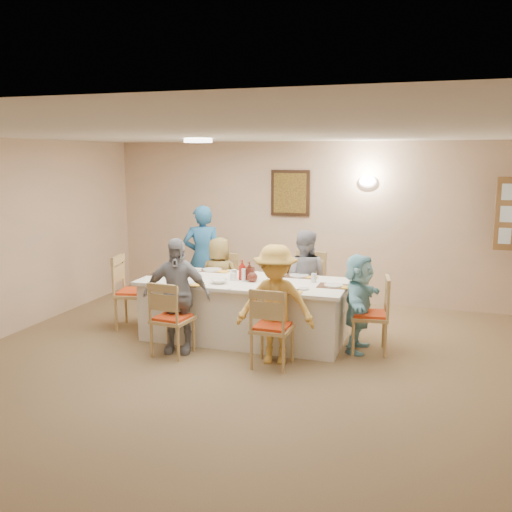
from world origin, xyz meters
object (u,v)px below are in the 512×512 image
(chair_right_end, at_px, (369,314))
(diner_back_right, at_px, (304,279))
(diner_front_right, at_px, (275,305))
(diner_right_end, at_px, (359,303))
(condiment_ketchup, at_px, (242,270))
(chair_left_end, at_px, (134,292))
(chair_front_left, at_px, (172,318))
(chair_back_left, at_px, (223,286))
(diner_front_left, at_px, (176,295))
(dining_table, at_px, (244,310))
(chair_front_right, at_px, (272,326))
(caregiver, at_px, (203,258))
(chair_back_right, at_px, (305,289))
(diner_back_left, at_px, (219,279))

(chair_right_end, height_order, diner_back_right, diner_back_right)
(diner_back_right, relative_size, diner_front_right, 0.99)
(diner_back_right, xyz_separation_m, diner_right_end, (0.82, -0.68, -0.08))
(condiment_ketchup, bearing_deg, chair_left_end, 179.96)
(chair_left_end, xyz_separation_m, diner_right_end, (2.97, 0.00, 0.09))
(chair_right_end, bearing_deg, chair_front_left, -78.26)
(chair_back_left, height_order, diner_front_left, diner_front_left)
(dining_table, relative_size, diner_right_end, 2.20)
(chair_front_right, xyz_separation_m, chair_right_end, (0.95, 0.80, 0.00))
(caregiver, bearing_deg, chair_left_end, 44.69)
(chair_back_left, relative_size, chair_front_right, 1.01)
(condiment_ketchup, bearing_deg, chair_back_right, 52.08)
(chair_right_end, distance_m, diner_back_left, 2.26)
(diner_front_left, height_order, diner_right_end, diner_front_left)
(chair_back_left, bearing_deg, chair_left_end, -145.09)
(dining_table, distance_m, chair_left_end, 1.55)
(diner_back_left, xyz_separation_m, diner_back_right, (1.20, 0.00, 0.08))
(chair_back_right, bearing_deg, condiment_ketchup, -119.96)
(chair_front_left, relative_size, chair_right_end, 0.97)
(dining_table, height_order, condiment_ketchup, condiment_ketchup)
(chair_front_left, bearing_deg, chair_back_right, -121.44)
(chair_right_end, bearing_deg, diner_back_right, -134.27)
(condiment_ketchup, bearing_deg, caregiver, 131.71)
(diner_front_left, bearing_deg, chair_front_left, -101.00)
(dining_table, height_order, diner_right_end, diner_right_end)
(diner_right_end, relative_size, caregiver, 0.74)
(diner_front_right, bearing_deg, chair_right_end, 27.48)
(diner_back_left, relative_size, diner_front_right, 0.88)
(diner_back_right, xyz_separation_m, caregiver, (-1.65, 0.47, 0.12))
(caregiver, relative_size, condiment_ketchup, 6.22)
(diner_front_left, bearing_deg, chair_back_right, 39.97)
(chair_front_right, xyz_separation_m, caregiver, (-1.65, 1.95, 0.33))
(chair_left_end, distance_m, caregiver, 1.29)
(chair_front_left, xyz_separation_m, diner_back_right, (1.20, 1.48, 0.22))
(chair_right_end, distance_m, diner_front_left, 2.27)
(chair_front_left, distance_m, diner_right_end, 2.18)
(diner_front_right, bearing_deg, diner_right_end, 31.55)
(diner_back_right, relative_size, diner_right_end, 1.14)
(chair_back_left, height_order, diner_right_end, diner_right_end)
(diner_back_right, bearing_deg, chair_left_end, 18.55)
(chair_left_end, height_order, diner_back_right, diner_back_right)
(dining_table, xyz_separation_m, chair_left_end, (-1.55, 0.00, 0.11))
(chair_back_left, xyz_separation_m, chair_front_right, (1.20, -1.60, -0.00))
(diner_back_left, bearing_deg, diner_back_right, 176.95)
(chair_back_left, relative_size, diner_right_end, 0.78)
(chair_back_right, relative_size, chair_right_end, 1.10)
(chair_back_left, relative_size, diner_front_left, 0.67)
(chair_front_right, distance_m, caregiver, 2.58)
(diner_front_right, relative_size, condiment_ketchup, 5.29)
(dining_table, distance_m, chair_front_left, 1.00)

